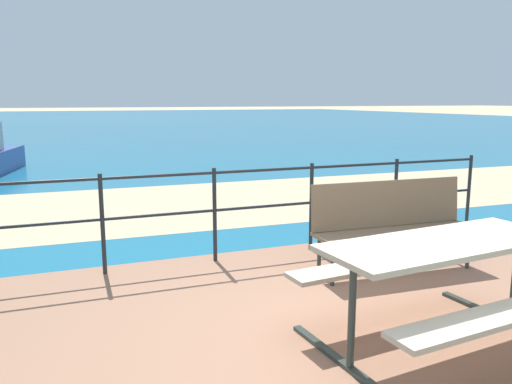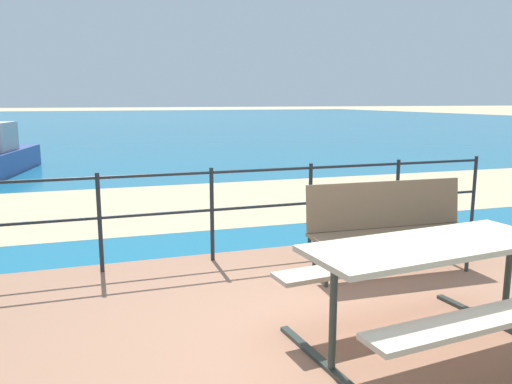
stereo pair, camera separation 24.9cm
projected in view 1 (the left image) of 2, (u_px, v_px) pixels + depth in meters
The scene contains 7 objects.
ground_plane at pixel (386, 354), 3.68m from camera, with size 240.00×240.00×0.00m, color tan.
patio_paving at pixel (386, 350), 3.67m from camera, with size 6.40×5.20×0.06m, color #996B51.
sea_water at pixel (88, 123), 40.40m from camera, with size 90.00×90.00×0.01m, color #196B8E.
beach_strip at pixel (192, 203), 9.00m from camera, with size 54.00×3.98×0.01m, color tan.
picnic_table at pixel (443, 266), 3.58m from camera, with size 1.94×1.53×0.79m.
park_bench at pixel (392, 218), 5.24m from camera, with size 1.76×0.49×0.93m.
railing_fence at pixel (265, 200), 5.72m from camera, with size 5.94×0.04×1.04m.
Camera 1 is at (-2.11, -2.84, 1.82)m, focal length 35.53 mm.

